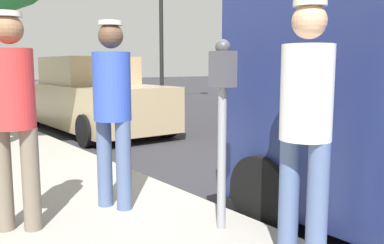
{
  "coord_description": "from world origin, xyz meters",
  "views": [
    {
      "loc": [
        3.5,
        3.08,
        1.47
      ],
      "look_at": [
        1.65,
        0.64,
        1.05
      ],
      "focal_mm": 38.84,
      "sensor_mm": 36.0,
      "label": 1
    }
  ],
  "objects_px": {
    "pedestrian_in_white": "(306,115)",
    "traffic_light_corner": "(178,14)",
    "pedestrian_in_red": "(13,108)",
    "parked_sedan_behind": "(92,98)",
    "pedestrian_in_blue": "(112,103)",
    "parking_meter_near": "(222,102)"
  },
  "relations": [
    {
      "from": "pedestrian_in_white",
      "to": "traffic_light_corner",
      "type": "distance_m",
      "value": 14.87
    },
    {
      "from": "pedestrian_in_white",
      "to": "pedestrian_in_red",
      "type": "distance_m",
      "value": 2.21
    },
    {
      "from": "pedestrian_in_white",
      "to": "parked_sedan_behind",
      "type": "xyz_separation_m",
      "value": [
        -1.58,
        -7.0,
        -0.4
      ]
    },
    {
      "from": "pedestrian_in_blue",
      "to": "parked_sedan_behind",
      "type": "bearing_deg",
      "value": -111.87
    },
    {
      "from": "pedestrian_in_white",
      "to": "pedestrian_in_red",
      "type": "xyz_separation_m",
      "value": [
        1.4,
        -1.7,
        -0.0
      ]
    },
    {
      "from": "pedestrian_in_blue",
      "to": "traffic_light_corner",
      "type": "height_order",
      "value": "traffic_light_corner"
    },
    {
      "from": "pedestrian_in_white",
      "to": "parked_sedan_behind",
      "type": "bearing_deg",
      "value": -102.72
    },
    {
      "from": "pedestrian_in_white",
      "to": "pedestrian_in_red",
      "type": "bearing_deg",
      "value": -50.63
    },
    {
      "from": "parking_meter_near",
      "to": "pedestrian_in_blue",
      "type": "height_order",
      "value": "pedestrian_in_blue"
    },
    {
      "from": "pedestrian_in_white",
      "to": "traffic_light_corner",
      "type": "height_order",
      "value": "traffic_light_corner"
    },
    {
      "from": "pedestrian_in_red",
      "to": "parked_sedan_behind",
      "type": "xyz_separation_m",
      "value": [
        -2.98,
        -5.3,
        -0.39
      ]
    },
    {
      "from": "pedestrian_in_blue",
      "to": "pedestrian_in_red",
      "type": "relative_size",
      "value": 0.99
    },
    {
      "from": "pedestrian_in_red",
      "to": "parked_sedan_behind",
      "type": "bearing_deg",
      "value": -119.35
    },
    {
      "from": "pedestrian_in_red",
      "to": "parked_sedan_behind",
      "type": "relative_size",
      "value": 0.39
    },
    {
      "from": "pedestrian_in_blue",
      "to": "parked_sedan_behind",
      "type": "distance_m",
      "value": 5.7
    },
    {
      "from": "pedestrian_in_blue",
      "to": "parked_sedan_behind",
      "type": "height_order",
      "value": "pedestrian_in_blue"
    },
    {
      "from": "parked_sedan_behind",
      "to": "traffic_light_corner",
      "type": "relative_size",
      "value": 0.85
    },
    {
      "from": "parking_meter_near",
      "to": "parked_sedan_behind",
      "type": "bearing_deg",
      "value": -104.81
    },
    {
      "from": "pedestrian_in_blue",
      "to": "parking_meter_near",
      "type": "bearing_deg",
      "value": 115.41
    },
    {
      "from": "pedestrian_in_white",
      "to": "traffic_light_corner",
      "type": "relative_size",
      "value": 0.33
    },
    {
      "from": "parked_sedan_behind",
      "to": "traffic_light_corner",
      "type": "height_order",
      "value": "traffic_light_corner"
    },
    {
      "from": "pedestrian_in_white",
      "to": "parked_sedan_behind",
      "type": "distance_m",
      "value": 7.19
    }
  ]
}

